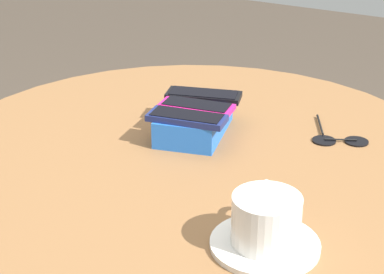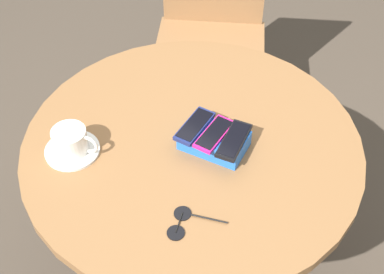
{
  "view_description": "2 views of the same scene",
  "coord_description": "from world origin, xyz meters",
  "px_view_note": "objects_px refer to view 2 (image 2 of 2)",
  "views": [
    {
      "loc": [
        0.87,
        0.53,
        1.2
      ],
      "look_at": [
        0.0,
        0.0,
        0.74
      ],
      "focal_mm": 60.0,
      "sensor_mm": 36.0,
      "label": 1
    },
    {
      "loc": [
        -0.67,
        0.73,
        1.77
      ],
      "look_at": [
        0.0,
        0.0,
        0.74
      ],
      "focal_mm": 50.0,
      "sensor_mm": 36.0,
      "label": 2
    }
  ],
  "objects_px": {
    "phone_navy": "(195,126)",
    "coffee_cup": "(71,140)",
    "phone_box": "(214,140)",
    "phone_black": "(234,140)",
    "phone_magenta": "(214,134)",
    "saucer": "(72,150)",
    "sunglasses": "(183,223)",
    "round_table": "(192,175)",
    "chair_near_window": "(211,35)"
  },
  "relations": [
    {
      "from": "round_table",
      "to": "chair_near_window",
      "type": "xyz_separation_m",
      "value": [
        0.5,
        -0.65,
        -0.09
      ]
    },
    {
      "from": "phone_black",
      "to": "phone_navy",
      "type": "xyz_separation_m",
      "value": [
        0.11,
        0.03,
        0.0
      ]
    },
    {
      "from": "phone_black",
      "to": "phone_navy",
      "type": "bearing_deg",
      "value": 15.87
    },
    {
      "from": "round_table",
      "to": "chair_near_window",
      "type": "height_order",
      "value": "chair_near_window"
    },
    {
      "from": "phone_magenta",
      "to": "phone_navy",
      "type": "relative_size",
      "value": 0.98
    },
    {
      "from": "phone_box",
      "to": "phone_navy",
      "type": "relative_size",
      "value": 1.34
    },
    {
      "from": "phone_magenta",
      "to": "chair_near_window",
      "type": "height_order",
      "value": "chair_near_window"
    },
    {
      "from": "coffee_cup",
      "to": "chair_near_window",
      "type": "height_order",
      "value": "chair_near_window"
    },
    {
      "from": "coffee_cup",
      "to": "sunglasses",
      "type": "height_order",
      "value": "coffee_cup"
    },
    {
      "from": "phone_magenta",
      "to": "sunglasses",
      "type": "height_order",
      "value": "phone_magenta"
    },
    {
      "from": "chair_near_window",
      "to": "phone_magenta",
      "type": "bearing_deg",
      "value": 131.47
    },
    {
      "from": "phone_box",
      "to": "phone_black",
      "type": "xyz_separation_m",
      "value": [
        -0.06,
        -0.01,
        0.03
      ]
    },
    {
      "from": "saucer",
      "to": "chair_near_window",
      "type": "height_order",
      "value": "chair_near_window"
    },
    {
      "from": "phone_magenta",
      "to": "chair_near_window",
      "type": "xyz_separation_m",
      "value": [
        0.56,
        -0.63,
        -0.28
      ]
    },
    {
      "from": "phone_navy",
      "to": "phone_magenta",
      "type": "bearing_deg",
      "value": -165.54
    },
    {
      "from": "round_table",
      "to": "sunglasses",
      "type": "height_order",
      "value": "sunglasses"
    },
    {
      "from": "saucer",
      "to": "sunglasses",
      "type": "distance_m",
      "value": 0.37
    },
    {
      "from": "phone_magenta",
      "to": "sunglasses",
      "type": "relative_size",
      "value": 1.12
    },
    {
      "from": "phone_black",
      "to": "phone_magenta",
      "type": "bearing_deg",
      "value": 17.3
    },
    {
      "from": "phone_black",
      "to": "phone_magenta",
      "type": "distance_m",
      "value": 0.06
    },
    {
      "from": "phone_box",
      "to": "coffee_cup",
      "type": "bearing_deg",
      "value": 45.56
    },
    {
      "from": "sunglasses",
      "to": "phone_box",
      "type": "bearing_deg",
      "value": -65.43
    },
    {
      "from": "saucer",
      "to": "sunglasses",
      "type": "relative_size",
      "value": 1.17
    },
    {
      "from": "sunglasses",
      "to": "chair_near_window",
      "type": "xyz_separation_m",
      "value": [
        0.66,
        -0.86,
        -0.23
      ]
    },
    {
      "from": "sunglasses",
      "to": "round_table",
      "type": "bearing_deg",
      "value": -52.1
    },
    {
      "from": "phone_navy",
      "to": "coffee_cup",
      "type": "relative_size",
      "value": 1.22
    },
    {
      "from": "coffee_cup",
      "to": "phone_navy",
      "type": "bearing_deg",
      "value": -130.13
    },
    {
      "from": "saucer",
      "to": "phone_navy",
      "type": "bearing_deg",
      "value": -130.3
    },
    {
      "from": "phone_navy",
      "to": "coffee_cup",
      "type": "xyz_separation_m",
      "value": [
        0.21,
        0.25,
        -0.01
      ]
    },
    {
      "from": "round_table",
      "to": "saucer",
      "type": "height_order",
      "value": "saucer"
    },
    {
      "from": "phone_black",
      "to": "phone_magenta",
      "type": "xyz_separation_m",
      "value": [
        0.05,
        0.02,
        -0.0
      ]
    },
    {
      "from": "round_table",
      "to": "phone_navy",
      "type": "distance_m",
      "value": 0.19
    },
    {
      "from": "phone_box",
      "to": "phone_navy",
      "type": "height_order",
      "value": "phone_navy"
    },
    {
      "from": "round_table",
      "to": "phone_black",
      "type": "xyz_separation_m",
      "value": [
        -0.11,
        -0.04,
        0.19
      ]
    },
    {
      "from": "phone_black",
      "to": "phone_magenta",
      "type": "height_order",
      "value": "phone_black"
    },
    {
      "from": "phone_box",
      "to": "saucer",
      "type": "bearing_deg",
      "value": 45.43
    },
    {
      "from": "phone_box",
      "to": "chair_near_window",
      "type": "height_order",
      "value": "chair_near_window"
    },
    {
      "from": "phone_magenta",
      "to": "chair_near_window",
      "type": "bearing_deg",
      "value": -48.53
    },
    {
      "from": "phone_box",
      "to": "phone_navy",
      "type": "xyz_separation_m",
      "value": [
        0.05,
        0.02,
        0.03
      ]
    },
    {
      "from": "phone_navy",
      "to": "sunglasses",
      "type": "bearing_deg",
      "value": 126.25
    },
    {
      "from": "saucer",
      "to": "sunglasses",
      "type": "height_order",
      "value": "saucer"
    },
    {
      "from": "coffee_cup",
      "to": "sunglasses",
      "type": "xyz_separation_m",
      "value": [
        -0.37,
        -0.03,
        -0.04
      ]
    },
    {
      "from": "phone_magenta",
      "to": "coffee_cup",
      "type": "xyz_separation_m",
      "value": [
        0.27,
        0.26,
        -0.01
      ]
    },
    {
      "from": "saucer",
      "to": "coffee_cup",
      "type": "xyz_separation_m",
      "value": [
        -0.0,
        -0.0,
        0.04
      ]
    },
    {
      "from": "phone_navy",
      "to": "saucer",
      "type": "bearing_deg",
      "value": 49.7
    },
    {
      "from": "phone_box",
      "to": "chair_near_window",
      "type": "xyz_separation_m",
      "value": [
        0.55,
        -0.62,
        -0.25
      ]
    },
    {
      "from": "phone_box",
      "to": "phone_black",
      "type": "relative_size",
      "value": 1.3
    },
    {
      "from": "phone_magenta",
      "to": "saucer",
      "type": "distance_m",
      "value": 0.38
    },
    {
      "from": "phone_box",
      "to": "coffee_cup",
      "type": "height_order",
      "value": "coffee_cup"
    },
    {
      "from": "saucer",
      "to": "coffee_cup",
      "type": "distance_m",
      "value": 0.04
    }
  ]
}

